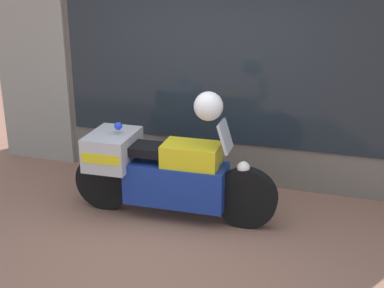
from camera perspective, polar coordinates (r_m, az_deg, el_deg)
ground_plane at (r=5.57m, az=-3.29°, el=-10.85°), size 60.00×60.00×0.00m
shop_building at (r=6.89m, az=-1.14°, el=11.81°), size 6.19×0.55×3.73m
window_display at (r=7.02m, az=6.16°, el=-0.03°), size 4.66×0.30×1.94m
paramedic_motorcycle at (r=5.95m, az=-3.42°, el=-2.89°), size 2.34×0.68×1.18m
white_helmet at (r=5.54m, az=1.77°, el=4.05°), size 0.31×0.31×0.31m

